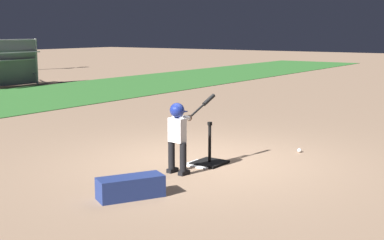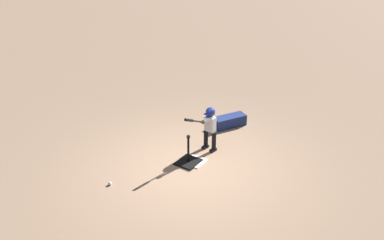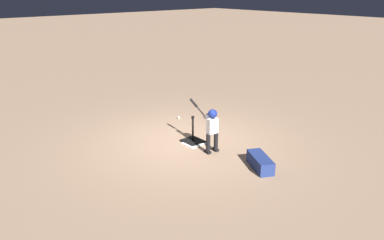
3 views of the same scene
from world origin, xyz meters
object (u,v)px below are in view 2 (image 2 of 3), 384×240
batter_child (209,124)px  baseball (110,184)px  equipment_bag (229,121)px  batting_tee (188,160)px

batter_child → baseball: bearing=-21.3°
batter_child → equipment_bag: 1.43m
baseball → equipment_bag: equipment_bag is taller
batter_child → baseball: batter_child is taller
baseball → equipment_bag: size_ratio=0.09×
batting_tee → batter_child: size_ratio=0.61×
batter_child → baseball: size_ratio=15.19×
batter_child → equipment_bag: batter_child is taller
batter_child → equipment_bag: (-1.32, -0.20, -0.53)m
batting_tee → equipment_bag: batting_tee is taller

